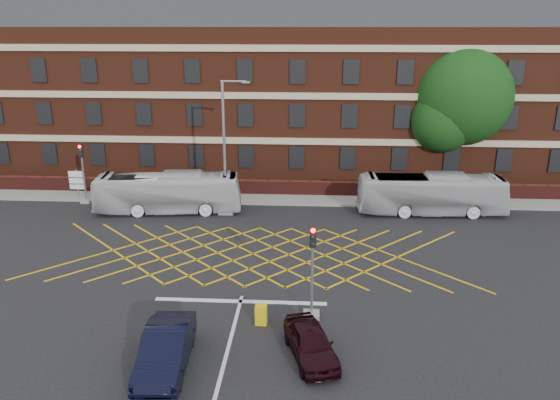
# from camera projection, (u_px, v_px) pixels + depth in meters

# --- Properties ---
(ground) EXTENTS (120.00, 120.00, 0.00)m
(ground) POSITION_uv_depth(u_px,v_px,m) (249.00, 269.00, 28.61)
(ground) COLOR black
(ground) RESTS_ON ground
(victorian_building) EXTENTS (51.00, 12.17, 20.40)m
(victorian_building) POSITION_uv_depth(u_px,v_px,m) (279.00, 77.00, 47.04)
(victorian_building) COLOR #502214
(victorian_building) RESTS_ON ground
(boundary_wall) EXTENTS (56.00, 0.50, 1.10)m
(boundary_wall) POSITION_uv_depth(u_px,v_px,m) (269.00, 188.00, 40.77)
(boundary_wall) COLOR #481713
(boundary_wall) RESTS_ON ground
(far_pavement) EXTENTS (60.00, 3.00, 0.12)m
(far_pavement) POSITION_uv_depth(u_px,v_px,m) (268.00, 198.00, 39.98)
(far_pavement) COLOR slate
(far_pavement) RESTS_ON ground
(box_junction_hatching) EXTENTS (8.22, 8.22, 0.02)m
(box_junction_hatching) POSITION_uv_depth(u_px,v_px,m) (253.00, 254.00, 30.51)
(box_junction_hatching) COLOR #CC990C
(box_junction_hatching) RESTS_ON ground
(stop_line) EXTENTS (8.00, 0.30, 0.02)m
(stop_line) POSITION_uv_depth(u_px,v_px,m) (241.00, 301.00, 25.29)
(stop_line) COLOR silver
(stop_line) RESTS_ON ground
(centre_line) EXTENTS (0.15, 14.00, 0.02)m
(centre_line) POSITION_uv_depth(u_px,v_px,m) (217.00, 391.00, 19.12)
(centre_line) COLOR silver
(centre_line) RESTS_ON ground
(bus_left) EXTENTS (9.99, 3.24, 2.73)m
(bus_left) POSITION_uv_depth(u_px,v_px,m) (168.00, 193.00, 36.85)
(bus_left) COLOR silver
(bus_left) RESTS_ON ground
(bus_right) EXTENTS (9.88, 2.56, 2.74)m
(bus_right) POSITION_uv_depth(u_px,v_px,m) (431.00, 194.00, 36.54)
(bus_right) COLOR #B8B8BC
(bus_right) RESTS_ON ground
(car_navy) EXTENTS (1.89, 4.74, 1.53)m
(car_navy) POSITION_uv_depth(u_px,v_px,m) (166.00, 349.00, 20.25)
(car_navy) COLOR black
(car_navy) RESTS_ON ground
(car_maroon) EXTENTS (2.52, 4.03, 1.28)m
(car_maroon) POSITION_uv_depth(u_px,v_px,m) (311.00, 342.00, 20.91)
(car_maroon) COLOR black
(car_maroon) RESTS_ON ground
(deciduous_tree) EXTENTS (7.78, 7.61, 10.73)m
(deciduous_tree) POSITION_uv_depth(u_px,v_px,m) (461.00, 103.00, 41.95)
(deciduous_tree) COLOR black
(deciduous_tree) RESTS_ON ground
(traffic_light_near) EXTENTS (0.70, 0.70, 4.27)m
(traffic_light_near) POSITION_uv_depth(u_px,v_px,m) (312.00, 281.00, 23.43)
(traffic_light_near) COLOR slate
(traffic_light_near) RESTS_ON ground
(traffic_light_far) EXTENTS (0.70, 0.70, 4.27)m
(traffic_light_far) POSITION_uv_depth(u_px,v_px,m) (84.00, 179.00, 38.65)
(traffic_light_far) COLOR slate
(traffic_light_far) RESTS_ON ground
(street_lamp) EXTENTS (2.25, 1.00, 8.85)m
(street_lamp) POSITION_uv_depth(u_px,v_px,m) (226.00, 170.00, 36.09)
(street_lamp) COLOR slate
(street_lamp) RESTS_ON ground
(direction_signs) EXTENTS (1.10, 0.16, 2.20)m
(direction_signs) POSITION_uv_depth(u_px,v_px,m) (77.00, 181.00, 39.50)
(direction_signs) COLOR gray
(direction_signs) RESTS_ON ground
(utility_cabinet) EXTENTS (0.50, 0.41, 0.87)m
(utility_cabinet) POSITION_uv_depth(u_px,v_px,m) (261.00, 315.00, 23.30)
(utility_cabinet) COLOR gold
(utility_cabinet) RESTS_ON ground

